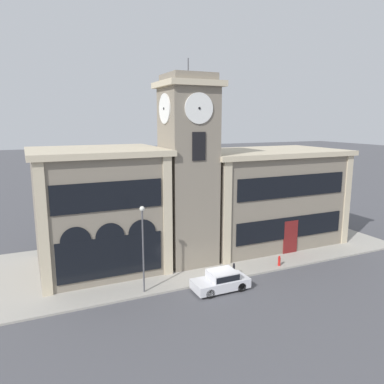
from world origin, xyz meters
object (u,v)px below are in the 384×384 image
(parked_car_near, at_px, (221,280))
(fire_hydrant, at_px, (279,261))
(street_lamp, at_px, (143,237))
(bollard, at_px, (234,270))

(parked_car_near, distance_m, fire_hydrant, 6.72)
(street_lamp, bearing_deg, fire_hydrant, 0.09)
(fire_hydrant, bearing_deg, street_lamp, -179.91)
(parked_car_near, height_order, street_lamp, street_lamp)
(parked_car_near, xyz_separation_m, street_lamp, (-5.29, 1.70, 3.46))
(parked_car_near, xyz_separation_m, fire_hydrant, (6.50, 1.72, -0.18))
(bollard, bearing_deg, street_lamp, 178.13)
(fire_hydrant, bearing_deg, parked_car_near, -165.18)
(street_lamp, bearing_deg, bollard, -1.87)
(parked_car_near, xyz_separation_m, bollard, (1.94, 1.46, -0.08))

